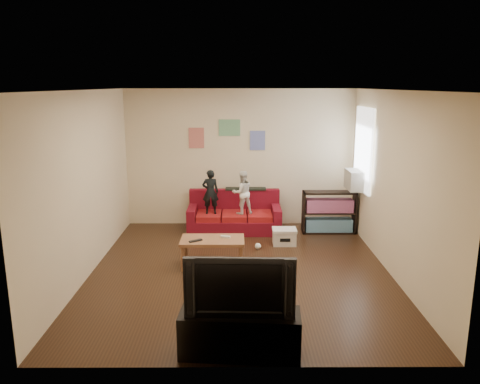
{
  "coord_description": "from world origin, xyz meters",
  "views": [
    {
      "loc": [
        -0.03,
        -6.68,
        2.78
      ],
      "look_at": [
        0.0,
        0.8,
        1.05
      ],
      "focal_mm": 35.0,
      "sensor_mm": 36.0,
      "label": 1
    }
  ],
  "objects_px": {
    "file_box": "(284,236)",
    "tv_stand": "(240,333)",
    "bookshelf": "(329,214)",
    "child_a": "(210,192)",
    "television": "(240,284)",
    "sofa": "(234,217)",
    "coffee_table": "(212,243)",
    "child_b": "(242,193)"
  },
  "relations": [
    {
      "from": "bookshelf",
      "to": "tv_stand",
      "type": "distance_m",
      "value": 4.49
    },
    {
      "from": "file_box",
      "to": "sofa",
      "type": "bearing_deg",
      "value": 136.04
    },
    {
      "from": "television",
      "to": "coffee_table",
      "type": "bearing_deg",
      "value": 101.59
    },
    {
      "from": "child_b",
      "to": "television",
      "type": "distance_m",
      "value": 4.15
    },
    {
      "from": "sofa",
      "to": "coffee_table",
      "type": "distance_m",
      "value": 1.89
    },
    {
      "from": "bookshelf",
      "to": "tv_stand",
      "type": "relative_size",
      "value": 0.8
    },
    {
      "from": "sofa",
      "to": "tv_stand",
      "type": "relative_size",
      "value": 1.41
    },
    {
      "from": "television",
      "to": "file_box",
      "type": "bearing_deg",
      "value": 78.9
    },
    {
      "from": "child_b",
      "to": "file_box",
      "type": "height_order",
      "value": "child_b"
    },
    {
      "from": "tv_stand",
      "to": "sofa",
      "type": "bearing_deg",
      "value": 95.36
    },
    {
      "from": "sofa",
      "to": "file_box",
      "type": "relative_size",
      "value": 4.22
    },
    {
      "from": "sofa",
      "to": "coffee_table",
      "type": "relative_size",
      "value": 1.81
    },
    {
      "from": "child_a",
      "to": "coffee_table",
      "type": "height_order",
      "value": "child_a"
    },
    {
      "from": "file_box",
      "to": "tv_stand",
      "type": "xyz_separation_m",
      "value": [
        -0.8,
        -3.45,
        0.09
      ]
    },
    {
      "from": "coffee_table",
      "to": "television",
      "type": "relative_size",
      "value": 0.88
    },
    {
      "from": "bookshelf",
      "to": "television",
      "type": "xyz_separation_m",
      "value": [
        -1.71,
        -4.15,
        0.44
      ]
    },
    {
      "from": "tv_stand",
      "to": "file_box",
      "type": "bearing_deg",
      "value": 81.12
    },
    {
      "from": "bookshelf",
      "to": "television",
      "type": "distance_m",
      "value": 4.51
    },
    {
      "from": "child_a",
      "to": "file_box",
      "type": "distance_m",
      "value": 1.65
    },
    {
      "from": "bookshelf",
      "to": "file_box",
      "type": "distance_m",
      "value": 1.17
    },
    {
      "from": "coffee_table",
      "to": "sofa",
      "type": "bearing_deg",
      "value": 80.01
    },
    {
      "from": "child_a",
      "to": "television",
      "type": "relative_size",
      "value": 0.76
    },
    {
      "from": "sofa",
      "to": "tv_stand",
      "type": "height_order",
      "value": "sofa"
    },
    {
      "from": "file_box",
      "to": "tv_stand",
      "type": "bearing_deg",
      "value": -103.05
    },
    {
      "from": "child_a",
      "to": "coffee_table",
      "type": "distance_m",
      "value": 1.75
    },
    {
      "from": "child_b",
      "to": "file_box",
      "type": "distance_m",
      "value": 1.2
    },
    {
      "from": "child_b",
      "to": "sofa",
      "type": "bearing_deg",
      "value": -67.1
    },
    {
      "from": "coffee_table",
      "to": "bookshelf",
      "type": "relative_size",
      "value": 0.98
    },
    {
      "from": "bookshelf",
      "to": "tv_stand",
      "type": "bearing_deg",
      "value": -112.43
    },
    {
      "from": "child_a",
      "to": "television",
      "type": "distance_m",
      "value": 4.19
    },
    {
      "from": "coffee_table",
      "to": "tv_stand",
      "type": "height_order",
      "value": "tv_stand"
    },
    {
      "from": "coffee_table",
      "to": "file_box",
      "type": "relative_size",
      "value": 2.33
    },
    {
      "from": "coffee_table",
      "to": "file_box",
      "type": "height_order",
      "value": "coffee_table"
    },
    {
      "from": "tv_stand",
      "to": "television",
      "type": "relative_size",
      "value": 1.12
    },
    {
      "from": "child_a",
      "to": "file_box",
      "type": "bearing_deg",
      "value": 149.54
    },
    {
      "from": "child_a",
      "to": "bookshelf",
      "type": "bearing_deg",
      "value": 176.99
    },
    {
      "from": "bookshelf",
      "to": "tv_stand",
      "type": "height_order",
      "value": "bookshelf"
    },
    {
      "from": "child_b",
      "to": "coffee_table",
      "type": "xyz_separation_m",
      "value": [
        -0.48,
        -1.7,
        -0.41
      ]
    },
    {
      "from": "child_b",
      "to": "bookshelf",
      "type": "xyz_separation_m",
      "value": [
        1.65,
        -0.0,
        -0.43
      ]
    },
    {
      "from": "child_b",
      "to": "file_box",
      "type": "relative_size",
      "value": 1.96
    },
    {
      "from": "child_a",
      "to": "bookshelf",
      "type": "height_order",
      "value": "child_a"
    },
    {
      "from": "sofa",
      "to": "child_a",
      "type": "bearing_deg",
      "value": -160.42
    }
  ]
}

